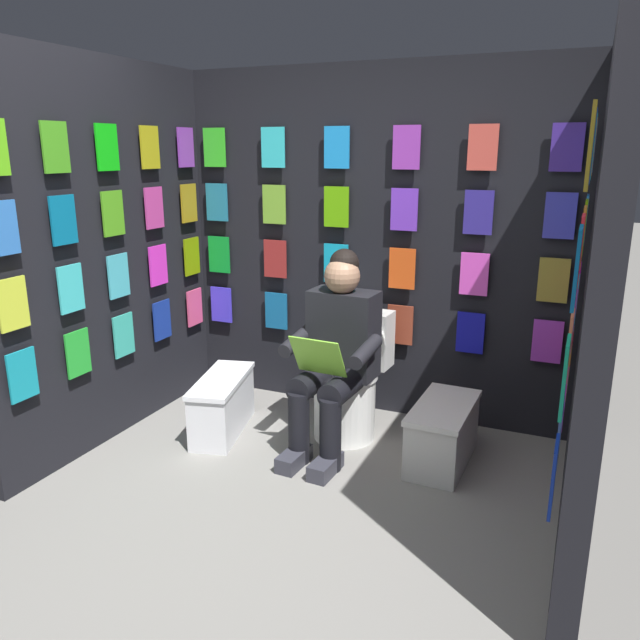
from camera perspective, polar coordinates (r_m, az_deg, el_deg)
ground_plane at (r=2.92m, az=-8.86°, el=-21.57°), size 30.00×30.00×0.00m
display_wall_back at (r=4.12m, az=4.88°, el=6.87°), size 2.72×0.14×2.26m
display_wall_left at (r=2.95m, az=24.06°, el=2.08°), size 0.14×1.88×2.26m
display_wall_right at (r=3.96m, az=-19.08°, el=5.72°), size 0.14×1.88×2.26m
toilet at (r=3.91m, az=2.77°, el=-5.86°), size 0.41×0.56×0.77m
person_reading at (r=3.62m, az=1.38°, el=-3.01°), size 0.54×0.70×1.19m
comic_longbox_near at (r=3.66m, az=11.19°, el=-10.18°), size 0.32×0.63×0.35m
comic_longbox_far at (r=4.01m, az=-8.96°, el=-7.69°), size 0.41×0.70×0.36m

